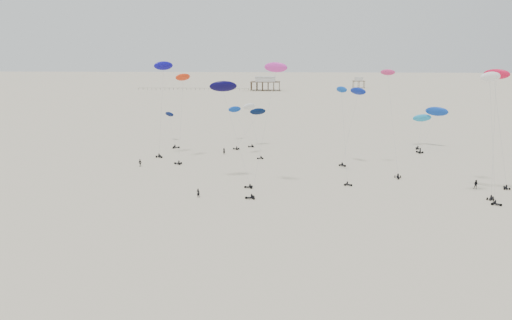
# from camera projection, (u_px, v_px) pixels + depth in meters

# --- Properties ---
(ground_plane) EXTENTS (900.00, 900.00, 0.00)m
(ground_plane) POSITION_uv_depth(u_px,v_px,m) (273.00, 119.00, 209.12)
(ground_plane) COLOR beige
(pavilion_main) EXTENTS (21.00, 13.00, 9.80)m
(pavilion_main) POSITION_uv_depth(u_px,v_px,m) (265.00, 85.00, 355.00)
(pavilion_main) COLOR brown
(pavilion_main) RESTS_ON ground
(pavilion_small) EXTENTS (9.00, 7.00, 8.00)m
(pavilion_small) POSITION_uv_depth(u_px,v_px,m) (359.00, 83.00, 380.06)
(pavilion_small) COLOR brown
(pavilion_small) RESTS_ON ground
(pier_fence) EXTENTS (80.20, 0.20, 1.50)m
(pier_fence) POSITION_uv_depth(u_px,v_px,m) (193.00, 89.00, 358.96)
(pier_fence) COLOR black
(pier_fence) RESTS_ON ground
(rig_0) EXTENTS (6.66, 5.18, 19.61)m
(rig_0) POSITION_uv_depth(u_px,v_px,m) (355.00, 106.00, 121.88)
(rig_0) COLOR black
(rig_0) RESTS_ON ground
(rig_1) EXTENTS (6.55, 3.97, 24.44)m
(rig_1) POSITION_uv_depth(u_px,v_px,m) (498.00, 107.00, 101.42)
(rig_1) COLOR black
(rig_1) RESTS_ON ground
(rig_2) EXTENTS (6.38, 8.25, 14.57)m
(rig_2) POSITION_uv_depth(u_px,v_px,m) (251.00, 115.00, 134.20)
(rig_2) COLOR black
(rig_2) RESTS_ON ground
(rig_3) EXTENTS (3.93, 14.24, 24.74)m
(rig_3) POSITION_uv_depth(u_px,v_px,m) (392.00, 117.00, 115.70)
(rig_3) COLOR black
(rig_3) RESTS_ON ground
(rig_4) EXTENTS (5.50, 6.69, 24.56)m
(rig_4) POSITION_uv_depth(u_px,v_px,m) (491.00, 100.00, 91.79)
(rig_4) COLOR black
(rig_4) RESTS_ON ground
(rig_6) EXTENTS (7.56, 14.68, 14.62)m
(rig_6) POSITION_uv_depth(u_px,v_px,m) (172.00, 125.00, 152.96)
(rig_6) COLOR black
(rig_6) RESTS_ON ground
(rig_7) EXTENTS (6.27, 8.75, 10.38)m
(rig_7) POSITION_uv_depth(u_px,v_px,m) (422.00, 122.00, 148.30)
(rig_7) COLOR black
(rig_7) RESTS_ON ground
(rig_8) EXTENTS (8.15, 10.80, 26.31)m
(rig_8) POSITION_uv_depth(u_px,v_px,m) (271.00, 90.00, 98.65)
(rig_8) COLOR black
(rig_8) RESTS_ON ground
(rig_9) EXTENTS (9.72, 9.20, 12.73)m
(rig_9) POSITION_uv_depth(u_px,v_px,m) (254.00, 117.00, 147.50)
(rig_9) COLOR black
(rig_9) RESTS_ON ground
(rig_10) EXTENTS (3.53, 12.30, 20.98)m
(rig_10) POSITION_uv_depth(u_px,v_px,m) (344.00, 122.00, 109.57)
(rig_10) COLOR black
(rig_10) RESTS_ON ground
(rig_11) EXTENTS (4.51, 9.61, 22.63)m
(rig_11) POSITION_uv_depth(u_px,v_px,m) (182.00, 95.00, 127.07)
(rig_11) COLOR black
(rig_11) RESTS_ON ground
(rig_12) EXTENTS (9.88, 7.76, 22.34)m
(rig_12) POSITION_uv_depth(u_px,v_px,m) (226.00, 95.00, 105.08)
(rig_12) COLOR black
(rig_12) RESTS_ON ground
(rig_13) EXTENTS (5.44, 5.67, 25.50)m
(rig_13) POSITION_uv_depth(u_px,v_px,m) (163.00, 83.00, 131.24)
(rig_13) COLOR black
(rig_13) RESTS_ON ground
(rig_14) EXTENTS (11.50, 13.93, 14.61)m
(rig_14) POSITION_uv_depth(u_px,v_px,m) (435.00, 115.00, 145.55)
(rig_14) COLOR black
(rig_14) RESTS_ON ground
(rig_15) EXTENTS (5.04, 7.09, 24.96)m
(rig_15) POSITION_uv_depth(u_px,v_px,m) (496.00, 100.00, 94.86)
(rig_15) COLOR black
(rig_15) RESTS_ON ground
(rig_16) EXTENTS (9.35, 14.05, 15.55)m
(rig_16) POSITION_uv_depth(u_px,v_px,m) (238.00, 116.00, 155.74)
(rig_16) COLOR black
(rig_16) RESTS_ON ground
(spectator_0) EXTENTS (0.89, 0.73, 2.10)m
(spectator_0) POSITION_uv_depth(u_px,v_px,m) (198.00, 197.00, 97.77)
(spectator_0) COLOR black
(spectator_0) RESTS_ON ground
(spectator_1) EXTENTS (1.25, 1.05, 2.22)m
(spectator_1) POSITION_uv_depth(u_px,v_px,m) (476.00, 189.00, 103.81)
(spectator_1) COLOR black
(spectator_1) RESTS_ON ground
(spectator_2) EXTENTS (1.43, 1.17, 2.13)m
(spectator_2) POSITION_uv_depth(u_px,v_px,m) (140.00, 166.00, 123.74)
(spectator_2) COLOR black
(spectator_2) RESTS_ON ground
(spectator_3) EXTENTS (0.90, 0.74, 2.13)m
(spectator_3) POSITION_uv_depth(u_px,v_px,m) (224.00, 154.00, 138.29)
(spectator_3) COLOR black
(spectator_3) RESTS_ON ground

